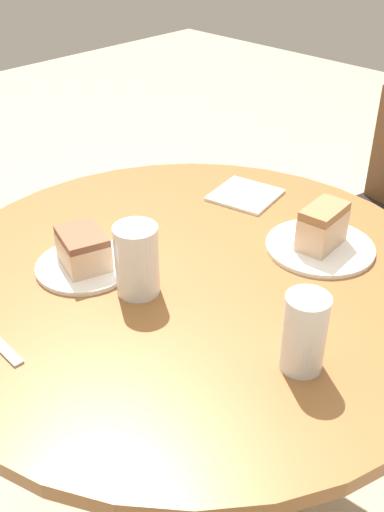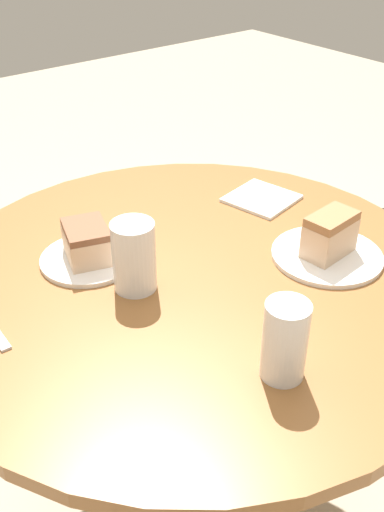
{
  "view_description": "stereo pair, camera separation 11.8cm",
  "coord_description": "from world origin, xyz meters",
  "px_view_note": "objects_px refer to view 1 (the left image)",
  "views": [
    {
      "loc": [
        0.69,
        -0.7,
        1.43
      ],
      "look_at": [
        0.0,
        0.0,
        0.79
      ],
      "focal_mm": 42.0,
      "sensor_mm": 36.0,
      "label": 1
    },
    {
      "loc": [
        0.77,
        -0.62,
        1.43
      ],
      "look_at": [
        0.0,
        0.0,
        0.79
      ],
      "focal_mm": 42.0,
      "sensor_mm": 36.0,
      "label": 2
    }
  ],
  "objects_px": {
    "plate_near": "(320,247)",
    "glass_lemonade": "(137,264)",
    "plate_far": "(85,266)",
    "glass_water": "(304,336)",
    "cake_slice_near": "(323,226)",
    "chair": "(384,226)",
    "cake_slice_far": "(83,249)"
  },
  "relations": [
    {
      "from": "glass_water",
      "to": "glass_lemonade",
      "type": "bearing_deg",
      "value": -171.81
    },
    {
      "from": "plate_far",
      "to": "glass_water",
      "type": "height_order",
      "value": "glass_water"
    },
    {
      "from": "plate_far",
      "to": "plate_near",
      "type": "bearing_deg",
      "value": 53.03
    },
    {
      "from": "plate_near",
      "to": "cake_slice_near",
      "type": "relative_size",
      "value": 1.97
    },
    {
      "from": "glass_lemonade",
      "to": "cake_slice_near",
      "type": "bearing_deg",
      "value": 66.5
    },
    {
      "from": "cake_slice_far",
      "to": "plate_near",
      "type": "bearing_deg",
      "value": 53.03
    },
    {
      "from": "plate_near",
      "to": "glass_lemonade",
      "type": "distance_m",
      "value": 0.41
    },
    {
      "from": "chair",
      "to": "cake_slice_near",
      "type": "xyz_separation_m",
      "value": [
        0.18,
        -0.69,
        0.35
      ]
    },
    {
      "from": "chair",
      "to": "cake_slice_far",
      "type": "relative_size",
      "value": 6.46
    },
    {
      "from": "plate_near",
      "to": "plate_far",
      "type": "relative_size",
      "value": 1.16
    },
    {
      "from": "cake_slice_far",
      "to": "chair",
      "type": "bearing_deg",
      "value": 83.7
    },
    {
      "from": "glass_lemonade",
      "to": "plate_near",
      "type": "bearing_deg",
      "value": 66.5
    },
    {
      "from": "plate_near",
      "to": "cake_slice_far",
      "type": "bearing_deg",
      "value": -126.97
    },
    {
      "from": "plate_near",
      "to": "glass_lemonade",
      "type": "height_order",
      "value": "glass_lemonade"
    },
    {
      "from": "glass_lemonade",
      "to": "glass_water",
      "type": "relative_size",
      "value": 1.02
    },
    {
      "from": "plate_far",
      "to": "cake_slice_near",
      "type": "height_order",
      "value": "cake_slice_near"
    },
    {
      "from": "cake_slice_near",
      "to": "glass_lemonade",
      "type": "height_order",
      "value": "glass_lemonade"
    },
    {
      "from": "plate_near",
      "to": "cake_slice_near",
      "type": "xyz_separation_m",
      "value": [
        0.0,
        0.0,
        0.05
      ]
    },
    {
      "from": "glass_water",
      "to": "plate_far",
      "type": "bearing_deg",
      "value": -171.21
    },
    {
      "from": "plate_near",
      "to": "glass_lemonade",
      "type": "bearing_deg",
      "value": -113.5
    },
    {
      "from": "glass_lemonade",
      "to": "glass_water",
      "type": "bearing_deg",
      "value": 8.19
    },
    {
      "from": "chair",
      "to": "glass_lemonade",
      "type": "distance_m",
      "value": 1.12
    },
    {
      "from": "cake_slice_far",
      "to": "plate_far",
      "type": "bearing_deg",
      "value": 0.0
    },
    {
      "from": "glass_water",
      "to": "cake_slice_near",
      "type": "bearing_deg",
      "value": 119.58
    },
    {
      "from": "cake_slice_far",
      "to": "glass_lemonade",
      "type": "bearing_deg",
      "value": 10.28
    },
    {
      "from": "plate_near",
      "to": "glass_lemonade",
      "type": "relative_size",
      "value": 1.64
    },
    {
      "from": "plate_near",
      "to": "glass_water",
      "type": "height_order",
      "value": "glass_water"
    },
    {
      "from": "cake_slice_near",
      "to": "cake_slice_far",
      "type": "distance_m",
      "value": 0.49
    },
    {
      "from": "cake_slice_far",
      "to": "cake_slice_near",
      "type": "bearing_deg",
      "value": 53.03
    },
    {
      "from": "cake_slice_far",
      "to": "glass_lemonade",
      "type": "xyz_separation_m",
      "value": [
        0.14,
        0.02,
        0.01
      ]
    },
    {
      "from": "cake_slice_near",
      "to": "glass_lemonade",
      "type": "relative_size",
      "value": 0.83
    },
    {
      "from": "chair",
      "to": "plate_far",
      "type": "xyz_separation_m",
      "value": [
        -0.12,
        -1.08,
        0.3
      ]
    }
  ]
}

